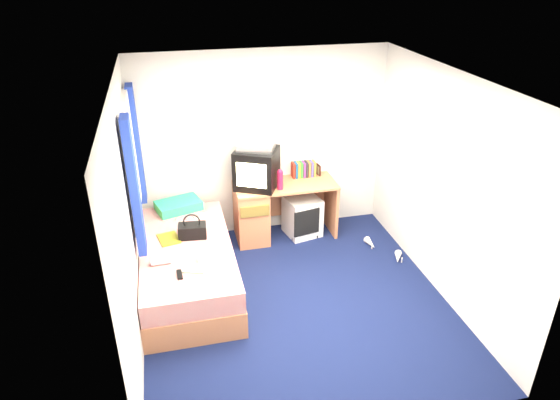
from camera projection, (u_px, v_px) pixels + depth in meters
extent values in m
plane|color=#0C1438|center=(296.00, 302.00, 5.40)|extent=(3.40, 3.40, 0.00)
plane|color=white|center=(300.00, 81.00, 4.33)|extent=(3.40, 3.40, 0.00)
plane|color=silver|center=(263.00, 145.00, 6.34)|extent=(3.20, 0.00, 3.20)
plane|color=silver|center=(363.00, 315.00, 3.39)|extent=(3.20, 0.00, 3.20)
plane|color=silver|center=(128.00, 222.00, 4.53)|extent=(0.00, 3.40, 3.40)
plane|color=silver|center=(446.00, 188.00, 5.20)|extent=(0.00, 3.40, 3.40)
cube|color=#CB7F54|center=(189.00, 275.00, 5.60)|extent=(1.00, 2.00, 0.30)
cube|color=olive|center=(238.00, 289.00, 5.35)|extent=(0.02, 0.70, 0.18)
cube|color=silver|center=(187.00, 255.00, 5.48)|extent=(0.98, 1.98, 0.24)
cube|color=teal|center=(179.00, 206.00, 6.14)|extent=(0.60, 0.47, 0.11)
cube|color=#CB7F54|center=(285.00, 185.00, 6.35)|extent=(1.30, 0.55, 0.03)
cube|color=#CB7F54|center=(251.00, 215.00, 6.43)|extent=(0.40, 0.52, 0.72)
cube|color=#CB7F54|center=(331.00, 206.00, 6.65)|extent=(0.04, 0.52, 0.72)
cube|color=#CB7F54|center=(299.00, 195.00, 6.75)|extent=(0.78, 0.03, 0.55)
cube|color=white|center=(302.00, 216.00, 6.61)|extent=(0.50, 0.50, 0.52)
cube|color=black|center=(257.00, 168.00, 6.18)|extent=(0.65, 0.63, 0.49)
cube|color=beige|center=(251.00, 175.00, 5.98)|extent=(0.34, 0.18, 0.31)
cube|color=#ABACAE|center=(256.00, 146.00, 6.05)|extent=(0.52, 0.46, 0.08)
cube|color=maroon|center=(293.00, 170.00, 6.49)|extent=(0.03, 0.13, 0.20)
cube|color=navy|center=(296.00, 170.00, 6.50)|extent=(0.03, 0.13, 0.20)
cube|color=gold|center=(298.00, 170.00, 6.50)|extent=(0.03, 0.13, 0.20)
cube|color=#337F33|center=(301.00, 170.00, 6.51)|extent=(0.03, 0.13, 0.20)
cube|color=#7F337F|center=(303.00, 169.00, 6.52)|extent=(0.03, 0.13, 0.20)
cube|color=#262626|center=(306.00, 169.00, 6.53)|extent=(0.03, 0.13, 0.20)
cube|color=#B26633|center=(309.00, 169.00, 6.53)|extent=(0.03, 0.13, 0.20)
cube|color=#4C4C99|center=(311.00, 169.00, 6.54)|extent=(0.03, 0.13, 0.20)
cube|color=olive|center=(314.00, 168.00, 6.55)|extent=(0.03, 0.13, 0.20)
cube|color=black|center=(318.00, 170.00, 6.58)|extent=(0.03, 0.12, 0.14)
cylinder|color=#CA1C42|center=(280.00, 180.00, 6.16)|extent=(0.08, 0.08, 0.24)
cylinder|color=white|center=(273.00, 178.00, 6.31)|extent=(0.05, 0.05, 0.16)
cube|color=black|center=(192.00, 231.00, 5.55)|extent=(0.32, 0.20, 0.15)
torus|color=black|center=(192.00, 222.00, 5.50)|extent=(0.19, 0.03, 0.19)
cube|color=white|center=(214.00, 254.00, 5.18)|extent=(0.35, 0.32, 0.10)
cube|color=yellow|center=(169.00, 239.00, 5.54)|extent=(0.27, 0.32, 0.01)
cylinder|color=silver|center=(161.00, 261.00, 5.09)|extent=(0.20, 0.07, 0.07)
cube|color=gold|center=(193.00, 271.00, 4.98)|extent=(0.23, 0.12, 0.01)
cube|color=black|center=(180.00, 275.00, 4.92)|extent=(0.06, 0.16, 0.02)
cube|color=silver|center=(130.00, 160.00, 5.21)|extent=(0.02, 0.90, 1.10)
cube|color=white|center=(123.00, 105.00, 4.94)|extent=(0.06, 1.06, 0.08)
cube|color=white|center=(138.00, 210.00, 5.48)|extent=(0.06, 1.06, 0.08)
cube|color=navy|center=(134.00, 188.00, 4.73)|extent=(0.08, 0.24, 1.40)
cube|color=navy|center=(136.00, 145.00, 5.75)|extent=(0.08, 0.24, 1.40)
cone|color=silver|center=(371.00, 244.00, 6.41)|extent=(0.11, 0.23, 0.09)
cone|color=silver|center=(398.00, 258.00, 6.12)|extent=(0.18, 0.24, 0.09)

